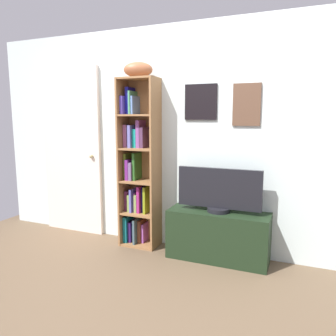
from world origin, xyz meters
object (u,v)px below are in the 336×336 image
football (138,70)px  bookshelf (138,170)px  tv_stand (218,236)px  door (72,152)px  television (219,190)px

football → bookshelf: bearing=139.1°
tv_stand → door: (-1.85, 0.15, 0.74)m
football → tv_stand: 1.85m
tv_stand → door: bearing=175.4°
bookshelf → tv_stand: 1.08m
bookshelf → television: bearing=-4.4°
football → tv_stand: size_ratio=0.30×
television → door: (-1.85, 0.15, 0.29)m
door → football: bearing=-6.4°
bookshelf → football: bearing=-40.9°
television → tv_stand: bearing=-90.0°
football → television: 1.47m
football → door: size_ratio=0.15×
tv_stand → bookshelf: bearing=175.5°
bookshelf → door: door is taller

